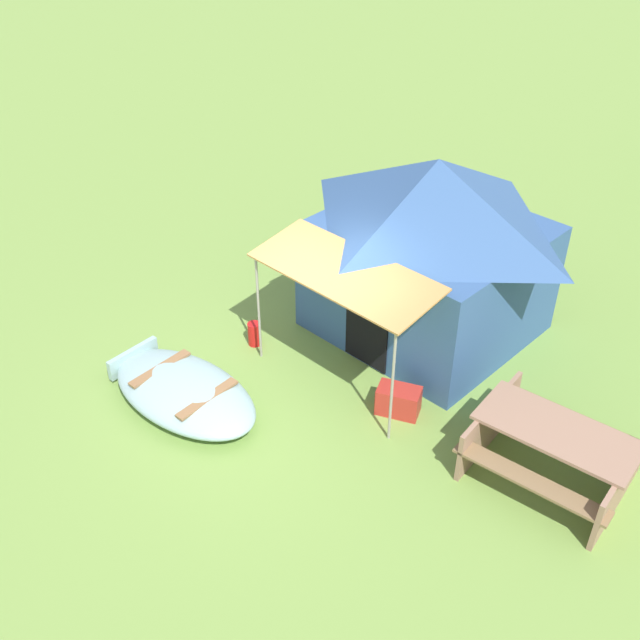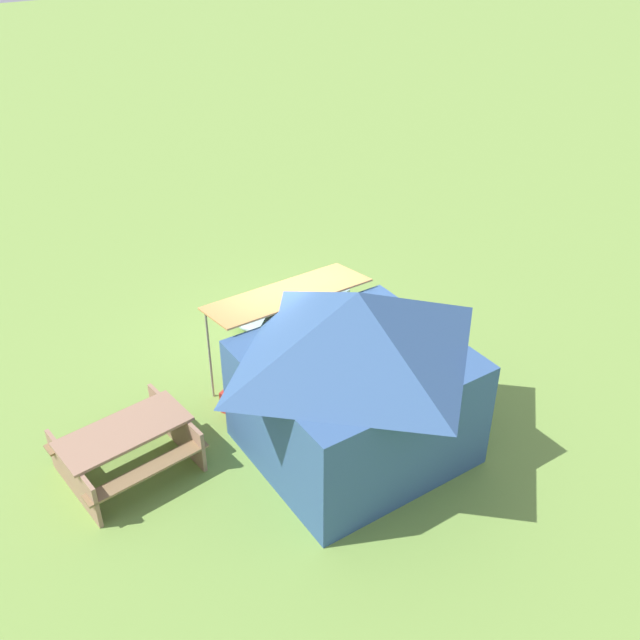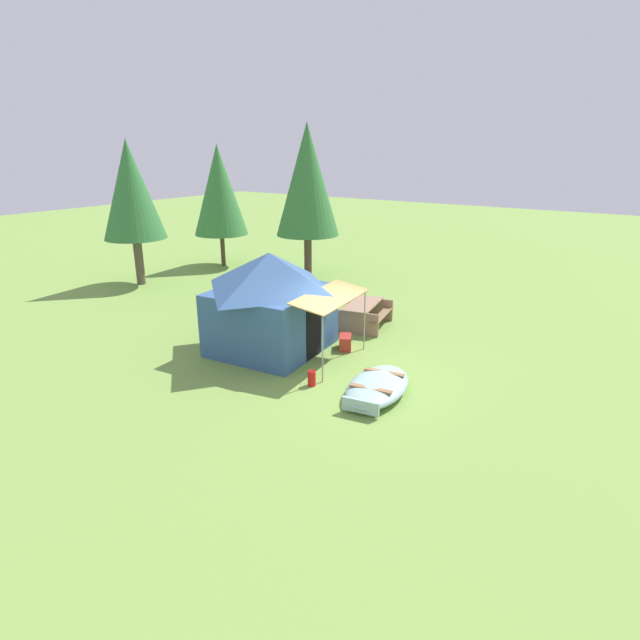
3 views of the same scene
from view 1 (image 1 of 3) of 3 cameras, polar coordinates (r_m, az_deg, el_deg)
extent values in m
plane|color=#749A43|center=(10.31, -2.86, -5.57)|extent=(80.00, 80.00, 0.00)
ellipsoid|color=#94B5B5|center=(10.15, -10.42, -5.50)|extent=(2.57, 1.65, 0.40)
ellipsoid|color=#333F3F|center=(10.13, -10.44, -5.36)|extent=(2.35, 1.47, 0.14)
cube|color=olive|center=(9.76, -8.68, -6.01)|extent=(0.29, 0.99, 0.04)
cube|color=olive|center=(10.36, -12.24, -3.67)|extent=(0.29, 0.99, 0.04)
cube|color=#94B5B5|center=(10.86, -14.22, -2.87)|extent=(0.21, 0.83, 0.30)
cube|color=#34588B|center=(11.18, 8.30, 3.26)|extent=(3.15, 2.96, 1.75)
pyramid|color=#34588B|center=(10.53, 8.93, 9.64)|extent=(3.40, 3.20, 1.01)
cube|color=black|center=(10.35, 3.64, -0.23)|extent=(0.76, 0.10, 1.40)
cube|color=#C18A4A|center=(9.45, 1.87, 3.78)|extent=(2.70, 1.25, 0.19)
cylinder|color=gray|center=(9.11, 5.58, -5.28)|extent=(0.04, 0.04, 1.66)
cylinder|color=gray|center=(10.47, -4.76, 0.80)|extent=(0.04, 0.04, 1.66)
cube|color=#9A745B|center=(9.09, 17.87, -8.15)|extent=(1.98, 1.18, 0.04)
cube|color=olive|center=(9.74, 19.04, -7.28)|extent=(1.86, 0.62, 0.04)
cube|color=olive|center=(8.84, 15.90, -11.82)|extent=(1.86, 0.62, 0.04)
cube|color=#9A745B|center=(9.23, 22.19, -11.81)|extent=(0.36, 1.51, 0.71)
cube|color=#9A745B|center=(9.52, 12.93, -7.87)|extent=(0.36, 1.51, 0.71)
cube|color=#B62D24|center=(9.92, 6.07, -6.20)|extent=(0.66, 0.57, 0.39)
cylinder|color=red|center=(11.09, -5.09, -1.07)|extent=(0.25, 0.25, 0.37)
camera|label=2|loc=(14.55, 50.52, 28.54)|focal=41.03mm
camera|label=3|loc=(16.67, -48.81, 20.02)|focal=28.80mm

